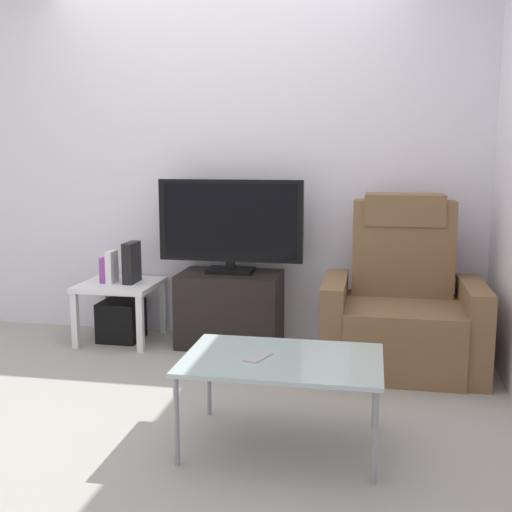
% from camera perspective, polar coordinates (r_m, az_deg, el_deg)
% --- Properties ---
extents(ground_plane, '(6.40, 6.40, 0.00)m').
position_cam_1_polar(ground_plane, '(3.72, -6.83, -11.79)').
color(ground_plane, '#9E998E').
extents(wall_back, '(6.40, 0.06, 2.60)m').
position_cam_1_polar(wall_back, '(4.56, -2.85, 8.87)').
color(wall_back, silver).
rests_on(wall_back, ground).
extents(tv_stand, '(0.70, 0.44, 0.52)m').
position_cam_1_polar(tv_stand, '(4.40, -2.37, -4.84)').
color(tv_stand, black).
rests_on(tv_stand, ground).
extents(television, '(1.01, 0.20, 0.65)m').
position_cam_1_polar(television, '(4.31, -2.37, 2.96)').
color(television, black).
rests_on(television, tv_stand).
extents(recliner_armchair, '(0.98, 0.78, 1.08)m').
position_cam_1_polar(recliner_armchair, '(4.04, 13.21, -4.70)').
color(recliner_armchair, brown).
rests_on(recliner_armchair, ground).
extents(side_table, '(0.54, 0.54, 0.43)m').
position_cam_1_polar(side_table, '(4.59, -12.31, -3.16)').
color(side_table, white).
rests_on(side_table, ground).
extents(subwoofer_box, '(0.29, 0.29, 0.29)m').
position_cam_1_polar(subwoofer_box, '(4.64, -12.22, -5.79)').
color(subwoofer_box, black).
rests_on(subwoofer_box, ground).
extents(book_leftmost, '(0.05, 0.10, 0.18)m').
position_cam_1_polar(book_leftmost, '(4.58, -13.63, -1.24)').
color(book_leftmost, purple).
rests_on(book_leftmost, side_table).
extents(book_middle, '(0.04, 0.14, 0.23)m').
position_cam_1_polar(book_middle, '(4.56, -13.04, -0.97)').
color(book_middle, white).
rests_on(book_middle, side_table).
extents(game_console, '(0.07, 0.20, 0.29)m').
position_cam_1_polar(game_console, '(4.52, -11.30, -0.59)').
color(game_console, black).
rests_on(game_console, side_table).
extents(coffee_table, '(0.90, 0.60, 0.42)m').
position_cam_1_polar(coffee_table, '(2.88, 2.43, -9.77)').
color(coffee_table, '#B2C6C1').
rests_on(coffee_table, ground).
extents(cell_phone, '(0.12, 0.16, 0.01)m').
position_cam_1_polar(cell_phone, '(2.86, 0.18, -9.23)').
color(cell_phone, '#B7B7BC').
rests_on(cell_phone, coffee_table).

